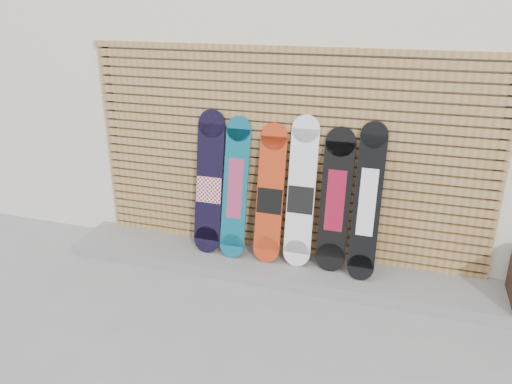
% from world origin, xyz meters
% --- Properties ---
extents(ground, '(80.00, 80.00, 0.00)m').
position_xyz_m(ground, '(0.00, 0.00, 0.00)').
color(ground, gray).
rests_on(ground, ground).
extents(building, '(12.00, 5.00, 3.60)m').
position_xyz_m(building, '(0.50, 3.50, 1.80)').
color(building, white).
rests_on(building, ground).
extents(concrete_step, '(4.60, 0.70, 0.12)m').
position_xyz_m(concrete_step, '(-0.15, 0.68, 0.06)').
color(concrete_step, gray).
rests_on(concrete_step, ground).
extents(slat_wall, '(4.26, 0.08, 2.29)m').
position_xyz_m(slat_wall, '(-0.15, 0.97, 1.21)').
color(slat_wall, '#A57A45').
rests_on(slat_wall, ground).
extents(snowboard_0, '(0.30, 0.33, 1.53)m').
position_xyz_m(snowboard_0, '(-0.92, 0.78, 0.87)').
color(snowboard_0, black).
rests_on(snowboard_0, concrete_step).
extents(snowboard_1, '(0.27, 0.35, 1.48)m').
position_xyz_m(snowboard_1, '(-0.62, 0.77, 0.86)').
color(snowboard_1, '#0C5D77').
rests_on(snowboard_1, concrete_step).
extents(snowboard_2, '(0.28, 0.34, 1.44)m').
position_xyz_m(snowboard_2, '(-0.24, 0.77, 0.83)').
color(snowboard_2, red).
rests_on(snowboard_2, concrete_step).
extents(snowboard_3, '(0.28, 0.31, 1.54)m').
position_xyz_m(snowboard_3, '(0.08, 0.79, 0.88)').
color(snowboard_3, white).
rests_on(snowboard_3, concrete_step).
extents(snowboard_4, '(0.30, 0.31, 1.45)m').
position_xyz_m(snowboard_4, '(0.43, 0.79, 0.84)').
color(snowboard_4, black).
rests_on(snowboard_4, concrete_step).
extents(snowboard_5, '(0.26, 0.39, 1.52)m').
position_xyz_m(snowboard_5, '(0.74, 0.75, 0.88)').
color(snowboard_5, black).
rests_on(snowboard_5, concrete_step).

